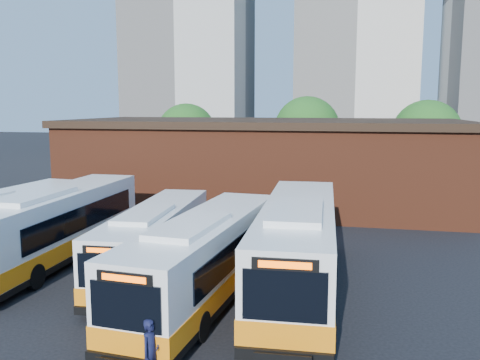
% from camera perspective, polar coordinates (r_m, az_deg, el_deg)
% --- Properties ---
extents(ground, '(220.00, 220.00, 0.00)m').
position_cam_1_polar(ground, '(19.87, -7.00, -13.69)').
color(ground, black).
extents(bus_west, '(2.82, 13.20, 3.59)m').
position_cam_1_polar(bus_west, '(25.87, -20.08, -5.13)').
color(bus_west, white).
rests_on(bus_west, ground).
extents(bus_midwest, '(2.98, 11.38, 3.07)m').
position_cam_1_polar(bus_midwest, '(23.09, -9.51, -6.93)').
color(bus_midwest, white).
rests_on(bus_midwest, ground).
extents(bus_mideast, '(3.65, 12.52, 3.37)m').
position_cam_1_polar(bus_mideast, '(19.72, -3.96, -9.09)').
color(bus_mideast, white).
rests_on(bus_mideast, ground).
extents(bus_east, '(3.37, 13.74, 3.71)m').
position_cam_1_polar(bus_east, '(20.76, 6.52, -7.78)').
color(bus_east, white).
rests_on(bus_east, ground).
extents(transit_worker, '(0.62, 0.76, 1.79)m').
position_cam_1_polar(transit_worker, '(14.59, -9.93, -18.41)').
color(transit_worker, black).
rests_on(transit_worker, ground).
extents(depot_building, '(28.60, 12.60, 6.40)m').
position_cam_1_polar(depot_building, '(38.10, 2.75, 2.06)').
color(depot_building, maroon).
rests_on(depot_building, ground).
extents(tree_west, '(6.00, 6.00, 7.65)m').
position_cam_1_polar(tree_west, '(52.01, -6.03, 5.25)').
color(tree_west, '#382314').
rests_on(tree_west, ground).
extents(tree_mid, '(6.56, 6.56, 8.36)m').
position_cam_1_polar(tree_mid, '(51.59, 7.51, 5.68)').
color(tree_mid, '#382314').
rests_on(tree_mid, ground).
extents(tree_east, '(6.24, 6.24, 7.96)m').
position_cam_1_polar(tree_east, '(48.93, 20.21, 4.81)').
color(tree_east, '#382314').
rests_on(tree_east, ground).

